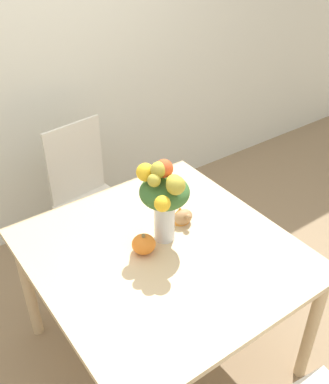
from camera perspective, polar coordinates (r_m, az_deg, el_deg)
ground_plane at (r=2.68m, az=-0.18°, el=-19.51°), size 12.00×12.00×0.00m
wall_back at (r=2.99m, az=-17.35°, el=17.15°), size 8.00×0.06×2.70m
dining_table at (r=2.18m, az=-0.21°, el=-9.18°), size 1.15×1.20×0.76m
flower_vase at (r=2.02m, az=-0.10°, el=-0.20°), size 0.24×0.26×0.44m
pumpkin at (r=2.08m, az=-2.66°, el=-6.63°), size 0.11×0.11×0.10m
turkey_figurine at (r=2.25m, az=2.17°, el=-2.97°), size 0.10×0.13×0.08m
dining_chair_near_window at (r=2.95m, az=-9.53°, el=-0.64°), size 0.47×0.47×0.97m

